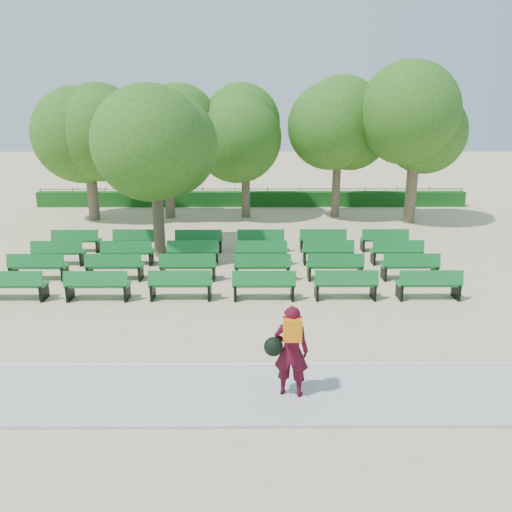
# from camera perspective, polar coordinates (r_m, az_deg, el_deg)

# --- Properties ---
(ground) EXTENTS (120.00, 120.00, 0.00)m
(ground) POSITION_cam_1_polar(r_m,az_deg,el_deg) (17.16, -0.70, -2.62)
(ground) COLOR tan
(paving) EXTENTS (30.00, 2.20, 0.06)m
(paving) POSITION_cam_1_polar(r_m,az_deg,el_deg) (10.40, -0.97, -15.55)
(paving) COLOR #B0AFAB
(paving) RESTS_ON ground
(curb) EXTENTS (30.00, 0.12, 0.10)m
(curb) POSITION_cam_1_polar(r_m,az_deg,el_deg) (11.39, -0.90, -12.44)
(curb) COLOR silver
(curb) RESTS_ON ground
(hedge) EXTENTS (26.00, 0.70, 0.90)m
(hedge) POSITION_cam_1_polar(r_m,az_deg,el_deg) (30.68, -0.53, 6.54)
(hedge) COLOR #144F16
(hedge) RESTS_ON ground
(fence) EXTENTS (26.00, 0.10, 1.02)m
(fence) POSITION_cam_1_polar(r_m,az_deg,el_deg) (31.15, -0.53, 5.85)
(fence) COLOR black
(fence) RESTS_ON ground
(tree_line) EXTENTS (21.80, 6.80, 7.04)m
(tree_line) POSITION_cam_1_polar(r_m,az_deg,el_deg) (26.83, -0.56, 4.20)
(tree_line) COLOR #2D641A
(tree_line) RESTS_ON ground
(bench_array) EXTENTS (1.94, 0.72, 1.20)m
(bench_array) POSITION_cam_1_polar(r_m,az_deg,el_deg) (17.95, -3.39, -1.47)
(bench_array) COLOR #136E2B
(bench_array) RESTS_ON ground
(tree_among) EXTENTS (4.34, 4.34, 6.28)m
(tree_among) POSITION_cam_1_polar(r_m,az_deg,el_deg) (19.62, -11.53, 12.25)
(tree_among) COLOR brown
(tree_among) RESTS_ON ground
(person) EXTENTS (0.92, 0.59, 1.88)m
(person) POSITION_cam_1_polar(r_m,az_deg,el_deg) (9.91, 3.88, -10.65)
(person) COLOR #3F0917
(person) RESTS_ON ground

